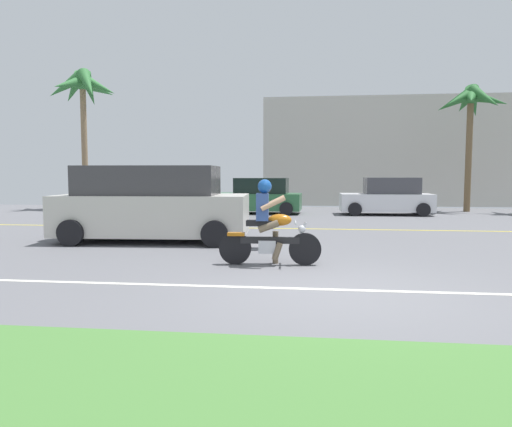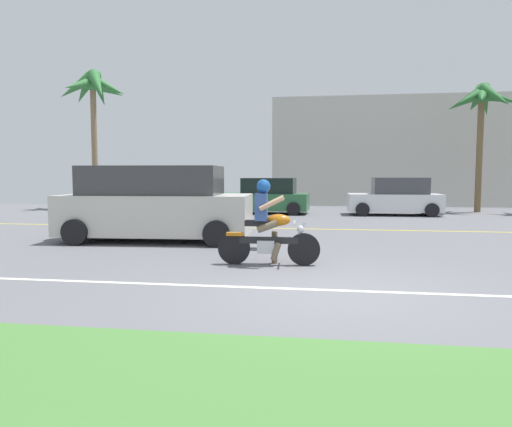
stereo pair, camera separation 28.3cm
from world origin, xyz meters
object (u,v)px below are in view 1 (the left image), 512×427
Objects in this scene: suv_nearby at (152,205)px; palm_tree_1 at (83,92)px; parked_car_1 at (258,197)px; palm_tree_2 at (471,105)px; motorcyclist at (269,229)px; parked_car_0 at (134,200)px; parked_car_2 at (387,198)px.

palm_tree_1 reaches higher than suv_nearby.
palm_tree_2 reaches higher than parked_car_1.
palm_tree_2 is at bearing 60.20° from motorcyclist.
suv_nearby is 7.15m from parked_car_0.
palm_tree_1 is (-4.10, 4.17, 5.08)m from parked_car_0.
parked_car_2 reaches higher than parked_car_1.
palm_tree_2 is (7.92, 13.83, 4.18)m from motorcyclist.
palm_tree_2 is (9.47, 2.14, 4.14)m from parked_car_1.
motorcyclist is 0.49× the size of parked_car_1.
parked_car_2 is at bearing 71.11° from motorcyclist.
parked_car_1 is at bearing -167.28° from palm_tree_2.
parked_car_0 is at bearing -167.28° from parked_car_2.
motorcyclist is 11.80m from parked_car_1.
parked_car_0 is (-3.00, 6.49, -0.26)m from suv_nearby.
motorcyclist reaches higher than parked_car_0.
parked_car_1 is at bearing 26.32° from parked_car_0.
suv_nearby is 13.68m from palm_tree_1.
parked_car_0 is 0.96× the size of parked_car_1.
suv_nearby is 11.43m from parked_car_2.
parked_car_2 is 0.55× the size of palm_tree_1.
motorcyclist is at bearing -108.89° from parked_car_2.
parked_car_0 is at bearing -153.68° from parked_car_1.
parked_car_0 is 5.29m from parked_car_1.
parked_car_2 is at bearing -0.25° from parked_car_1.
parked_car_2 is (7.28, 8.81, -0.20)m from suv_nearby.
palm_tree_1 reaches higher than parked_car_1.
palm_tree_1 reaches higher than parked_car_2.
palm_tree_2 is (14.21, 4.48, 4.18)m from parked_car_0.
suv_nearby is at bearing 138.97° from motorcyclist.
parked_car_1 reaches higher than parked_car_0.
parked_car_0 is 7.75m from palm_tree_1.
parked_car_1 is (1.75, 8.84, -0.21)m from suv_nearby.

